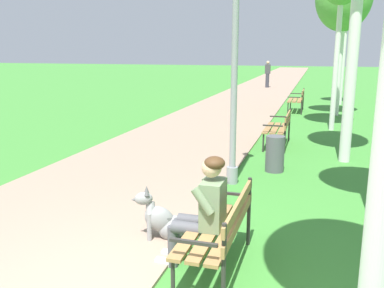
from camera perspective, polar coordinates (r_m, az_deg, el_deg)
paved_path at (r=27.24m, az=9.96°, el=7.71°), size 3.67×60.00×0.04m
park_bench_near at (r=4.48m, az=4.01°, el=-11.06°), size 0.55×1.50×0.85m
park_bench_mid at (r=10.38m, az=11.88°, el=2.44°), size 0.55×1.50×0.85m
park_bench_far at (r=16.40m, az=14.21°, el=6.03°), size 0.55×1.50×0.85m
person_seated_on_near_bench at (r=4.49m, az=1.52°, el=-8.67°), size 0.74×0.49×1.25m
dog_grey at (r=5.25m, az=-3.92°, el=-10.39°), size 0.78×0.47×0.71m
lamp_post_near at (r=7.14m, az=5.87°, el=12.74°), size 0.24×0.24×4.50m
litter_bin at (r=8.24m, az=11.23°, el=-1.32°), size 0.36×0.36×0.70m
pedestrian_distant at (r=26.38m, az=10.26°, el=9.33°), size 0.32×0.22×1.65m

